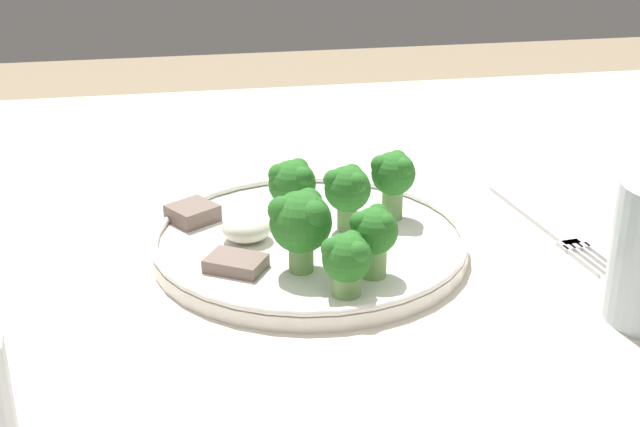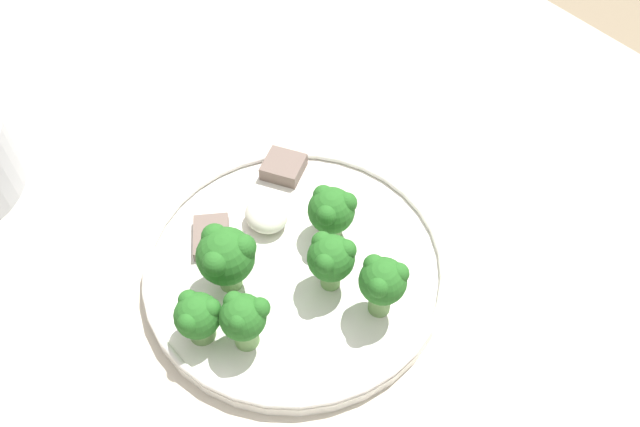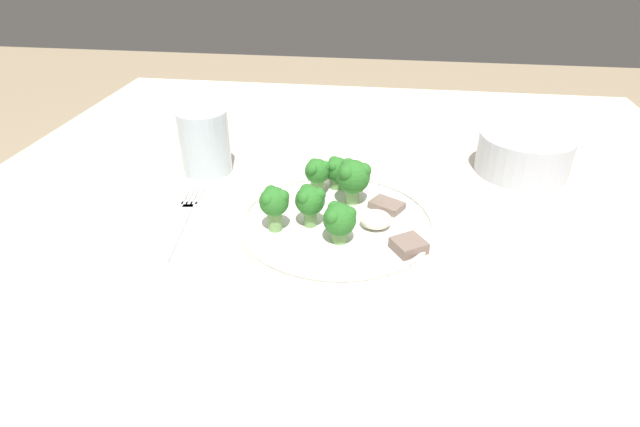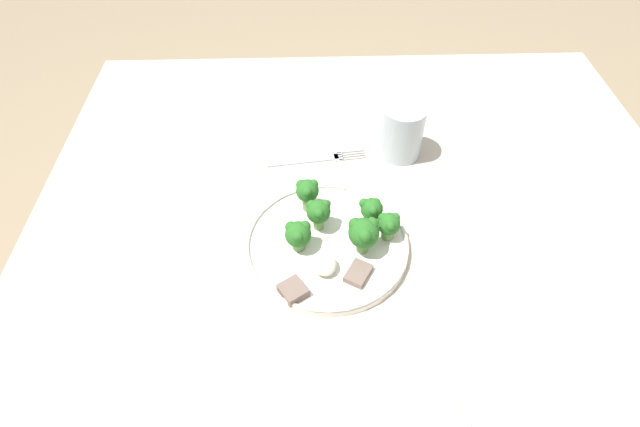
{
  "view_description": "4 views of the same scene",
  "coord_description": "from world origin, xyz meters",
  "views": [
    {
      "loc": [
        0.1,
        0.58,
        1.1
      ],
      "look_at": [
        -0.02,
        -0.07,
        0.81
      ],
      "focal_mm": 50.0,
      "sensor_mm": 36.0,
      "label": 1
    },
    {
      "loc": [
        -0.26,
        0.09,
        1.23
      ],
      "look_at": [
        -0.01,
        -0.1,
        0.83
      ],
      "focal_mm": 35.0,
      "sensor_mm": 36.0,
      "label": 2
    },
    {
      "loc": [
        0.05,
        -0.63,
        1.14
      ],
      "look_at": [
        -0.03,
        -0.07,
        0.79
      ],
      "focal_mm": 28.0,
      "sensor_mm": 36.0,
      "label": 3
    },
    {
      "loc": [
        0.49,
        -0.1,
        1.4
      ],
      "look_at": [
        -0.03,
        -0.08,
        0.83
      ],
      "focal_mm": 28.0,
      "sensor_mm": 36.0,
      "label": 4
    }
  ],
  "objects": [
    {
      "name": "broccoli_floret_front_left",
      "position": [
        -0.02,
        0.02,
        0.81
      ],
      "size": [
        0.04,
        0.04,
        0.05
      ],
      "color": "#709E56",
      "rests_on": "dinner_plate"
    },
    {
      "name": "sauce_dollop",
      "position": [
        0.04,
        -0.08,
        0.8
      ],
      "size": [
        0.04,
        0.04,
        0.02
      ],
      "color": "silver",
      "rests_on": "dinner_plate"
    },
    {
      "name": "broccoli_floret_mid_cluster",
      "position": [
        0.01,
        -0.02,
        0.82
      ],
      "size": [
        0.05,
        0.05,
        0.06
      ],
      "color": "#709E56",
      "rests_on": "dinner_plate"
    },
    {
      "name": "meat_slice_front_slice",
      "position": [
        0.06,
        -0.03,
        0.79
      ],
      "size": [
        0.05,
        0.05,
        0.01
      ],
      "color": "#756056",
      "rests_on": "dinner_plate"
    },
    {
      "name": "broccoli_floret_center_left",
      "position": [
        -0.04,
        -0.0,
        0.82
      ],
      "size": [
        0.04,
        0.04,
        0.05
      ],
      "color": "#709E56",
      "rests_on": "dinner_plate"
    },
    {
      "name": "fork",
      "position": [
        -0.22,
        -0.08,
        0.77
      ],
      "size": [
        0.04,
        0.19,
        0.0
      ],
      "color": "silver",
      "rests_on": "table"
    },
    {
      "name": "broccoli_floret_near_rim_left",
      "position": [
        -0.08,
        -0.1,
        0.82
      ],
      "size": [
        0.04,
        0.04,
        0.06
      ],
      "color": "#709E56",
      "rests_on": "dinner_plate"
    },
    {
      "name": "table",
      "position": [
        0.0,
        0.0,
        0.68
      ],
      "size": [
        1.19,
        1.15,
        0.77
      ],
      "color": "beige",
      "rests_on": "ground_plane"
    },
    {
      "name": "broccoli_floret_back_left",
      "position": [
        -0.0,
        -0.12,
        0.82
      ],
      "size": [
        0.04,
        0.04,
        0.05
      ],
      "color": "#709E56",
      "rests_on": "dinner_plate"
    },
    {
      "name": "meat_slice_middle_slice",
      "position": [
        0.09,
        -0.13,
        0.79
      ],
      "size": [
        0.05,
        0.05,
        0.01
      ],
      "color": "#756056",
      "rests_on": "dinner_plate"
    },
    {
      "name": "broccoli_floret_center_back",
      "position": [
        -0.04,
        -0.08,
        0.82
      ],
      "size": [
        0.04,
        0.04,
        0.06
      ],
      "color": "#709E56",
      "rests_on": "dinner_plate"
    },
    {
      "name": "dinner_plate",
      "position": [
        -0.01,
        -0.07,
        0.78
      ],
      "size": [
        0.26,
        0.26,
        0.02
      ],
      "color": "white",
      "rests_on": "table"
    }
  ]
}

